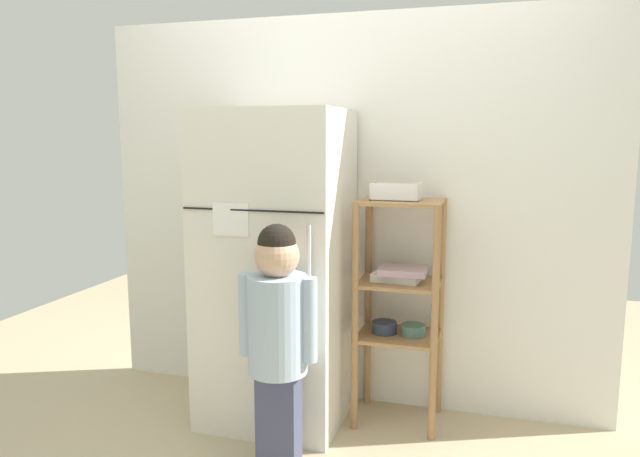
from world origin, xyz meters
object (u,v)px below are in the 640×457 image
object	(u,v)px
child_standing	(278,324)
refrigerator	(276,268)
pantry_shelf_unit	(399,292)
fruit_bin	(398,193)

from	to	relation	value
child_standing	refrigerator	bearing A→B (deg)	111.50
child_standing	pantry_shelf_unit	world-z (taller)	pantry_shelf_unit
child_standing	pantry_shelf_unit	bearing A→B (deg)	54.40
pantry_shelf_unit	refrigerator	bearing A→B (deg)	-168.19
refrigerator	pantry_shelf_unit	xyz separation A→B (m)	(0.62, 0.13, -0.11)
child_standing	fruit_bin	size ratio (longest dim) A/B	4.58
refrigerator	pantry_shelf_unit	bearing A→B (deg)	11.81
pantry_shelf_unit	child_standing	bearing A→B (deg)	-125.60
fruit_bin	refrigerator	bearing A→B (deg)	-168.42
refrigerator	pantry_shelf_unit	distance (m)	0.64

